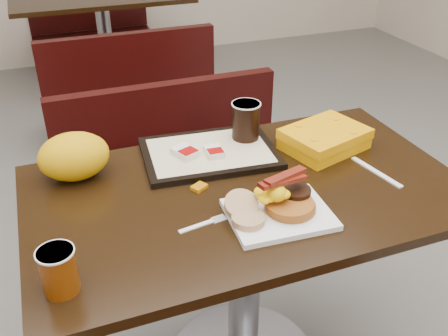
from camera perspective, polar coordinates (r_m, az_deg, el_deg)
name	(u,v)px	position (r m, az deg, el deg)	size (l,w,h in m)	color
table_near	(244,287)	(1.64, 2.32, -13.28)	(1.20, 0.70, 0.75)	black
bench_near_n	(181,180)	(2.17, -4.84, -1.38)	(1.00, 0.46, 0.72)	black
table_far	(106,48)	(3.88, -13.10, 13.06)	(1.20, 0.70, 0.75)	black
bench_far_s	(126,83)	(3.23, -11.01, 9.38)	(1.00, 0.46, 0.72)	black
bench_far_n	(93,25)	(4.55, -14.57, 15.30)	(1.00, 0.46, 0.72)	black
platter	(279,214)	(1.30, 6.22, -5.21)	(0.26, 0.20, 0.02)	white
pancake_stack	(290,204)	(1.30, 7.47, -4.09)	(0.13, 0.13, 0.03)	#975719
sausage_patty	(296,191)	(1.32, 8.12, -2.56)	(0.08, 0.08, 0.01)	black
scrambled_eggs	(276,195)	(1.26, 5.92, -3.00)	(0.09, 0.08, 0.05)	#FCC505
bacon_strips	(283,180)	(1.26, 6.65, -1.37)	(0.15, 0.06, 0.01)	#400604
muffin_bottom	(248,219)	(1.25, 2.74, -5.78)	(0.08, 0.08, 0.02)	tan
muffin_top	(241,205)	(1.27, 1.95, -4.16)	(0.09, 0.09, 0.02)	tan
coffee_cup_near	(59,271)	(1.11, -18.10, -10.97)	(0.07, 0.07, 0.10)	#963B05
fork	(196,226)	(1.26, -3.17, -6.59)	(0.13, 0.02, 0.00)	white
knife	(376,172)	(1.54, 16.76, -0.42)	(0.19, 0.02, 0.00)	white
condiment_syrup	(199,187)	(1.40, -2.81, -2.16)	(0.04, 0.03, 0.01)	#B36307
condiment_ketchup	(226,167)	(1.49, 0.27, 0.12)	(0.03, 0.03, 0.01)	#8C0504
tray	(210,153)	(1.55, -1.64, 1.69)	(0.40, 0.29, 0.02)	black
hashbrown_sleeve_left	(185,152)	(1.52, -4.42, 1.79)	(0.06, 0.08, 0.02)	silver
hashbrown_sleeve_right	(214,151)	(1.52, -1.13, 1.88)	(0.05, 0.07, 0.02)	silver
coffee_cup_far	(246,121)	(1.60, 2.47, 5.34)	(0.09, 0.09, 0.12)	black
clamshell	(325,139)	(1.62, 11.26, 3.25)	(0.25, 0.18, 0.07)	orange
paper_bag	(74,156)	(1.48, -16.55, 1.27)	(0.20, 0.15, 0.14)	#E8B807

